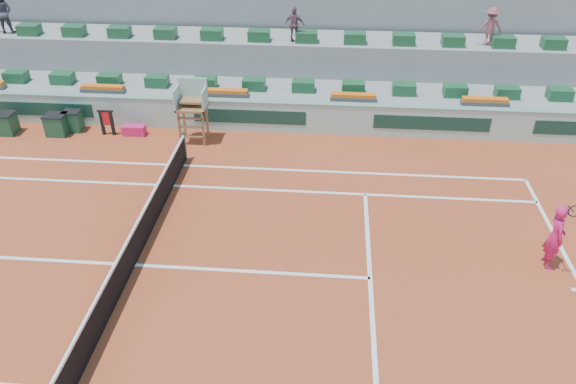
% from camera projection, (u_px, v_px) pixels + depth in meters
% --- Properties ---
extents(ground, '(90.00, 90.00, 0.00)m').
position_uv_depth(ground, '(135.00, 265.00, 15.34)').
color(ground, '#9F3C1E').
rests_on(ground, ground).
extents(seating_tier_lower, '(36.00, 4.00, 1.20)m').
position_uv_depth(seating_tier_lower, '(211.00, 93.00, 24.00)').
color(seating_tier_lower, gray).
rests_on(seating_tier_lower, ground).
extents(seating_tier_upper, '(36.00, 2.40, 2.60)m').
position_uv_depth(seating_tier_upper, '(217.00, 64.00, 24.96)').
color(seating_tier_upper, gray).
rests_on(seating_tier_upper, ground).
extents(stadium_back_wall, '(36.00, 0.40, 4.40)m').
position_uv_depth(stadium_back_wall, '(222.00, 33.00, 25.82)').
color(stadium_back_wall, gray).
rests_on(stadium_back_wall, ground).
extents(player_bag, '(0.89, 0.39, 0.39)m').
position_uv_depth(player_bag, '(134.00, 130.00, 21.88)').
color(player_bag, '#DE1C67').
rests_on(player_bag, ground).
extents(spectator_left, '(0.93, 0.76, 1.77)m').
position_uv_depth(spectator_left, '(3.00, 12.00, 24.11)').
color(spectator_left, '#4A4855').
rests_on(spectator_left, seating_tier_upper).
extents(spectator_mid, '(0.88, 0.48, 1.43)m').
position_uv_depth(spectator_mid, '(295.00, 25.00, 23.10)').
color(spectator_mid, '#78505D').
rests_on(spectator_mid, seating_tier_upper).
extents(spectator_right, '(1.00, 0.59, 1.53)m').
position_uv_depth(spectator_right, '(490.00, 26.00, 22.73)').
color(spectator_right, '#954A50').
rests_on(spectator_right, seating_tier_upper).
extents(court_lines, '(23.89, 11.09, 0.01)m').
position_uv_depth(court_lines, '(135.00, 265.00, 15.34)').
color(court_lines, white).
rests_on(court_lines, ground).
extents(tennis_net, '(0.10, 11.97, 1.10)m').
position_uv_depth(tennis_net, '(132.00, 250.00, 15.06)').
color(tennis_net, black).
rests_on(tennis_net, ground).
extents(advertising_hoarding, '(36.00, 0.34, 1.26)m').
position_uv_depth(advertising_hoarding, '(201.00, 114.00, 22.13)').
color(advertising_hoarding, '#A2CBBA').
rests_on(advertising_hoarding, ground).
extents(umpire_chair, '(1.10, 0.90, 2.40)m').
position_uv_depth(umpire_chair, '(192.00, 103.00, 20.80)').
color(umpire_chair, brown).
rests_on(umpire_chair, ground).
extents(seat_row_lower, '(32.90, 0.60, 0.44)m').
position_uv_depth(seat_row_lower, '(205.00, 82.00, 22.80)').
color(seat_row_lower, '#1B512C').
rests_on(seat_row_lower, seating_tier_lower).
extents(seat_row_upper, '(32.90, 0.60, 0.44)m').
position_uv_depth(seat_row_upper, '(212.00, 34.00, 23.64)').
color(seat_row_upper, '#1B512C').
rests_on(seat_row_upper, seating_tier_upper).
extents(flower_planters, '(26.80, 0.36, 0.28)m').
position_uv_depth(flower_planters, '(164.00, 91.00, 22.28)').
color(flower_planters, '#4C4C4C').
rests_on(flower_planters, seating_tier_lower).
extents(drink_cooler_a, '(0.68, 0.59, 0.84)m').
position_uv_depth(drink_cooler_a, '(73.00, 121.00, 22.07)').
color(drink_cooler_a, '#17452C').
rests_on(drink_cooler_a, ground).
extents(drink_cooler_b, '(0.82, 0.71, 0.84)m').
position_uv_depth(drink_cooler_b, '(57.00, 124.00, 21.79)').
color(drink_cooler_b, '#17452C').
rests_on(drink_cooler_b, ground).
extents(drink_cooler_c, '(0.84, 0.73, 0.84)m').
position_uv_depth(drink_cooler_c, '(5.00, 123.00, 21.88)').
color(drink_cooler_c, '#17452C').
rests_on(drink_cooler_c, ground).
extents(towel_rack, '(0.63, 0.10, 1.03)m').
position_uv_depth(towel_rack, '(107.00, 121.00, 21.67)').
color(towel_rack, black).
rests_on(towel_rack, ground).
extents(tennis_player, '(0.47, 0.91, 2.28)m').
position_uv_depth(tennis_player, '(556.00, 236.00, 14.86)').
color(tennis_player, '#DE1C67').
rests_on(tennis_player, ground).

